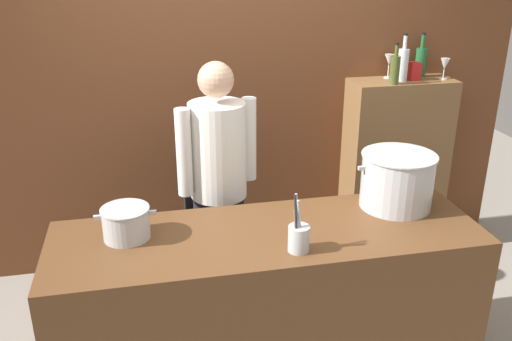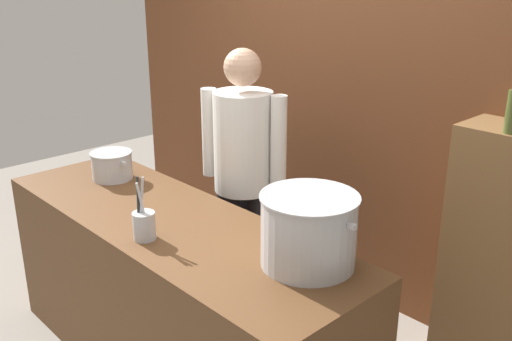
{
  "view_description": "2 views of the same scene",
  "coord_description": "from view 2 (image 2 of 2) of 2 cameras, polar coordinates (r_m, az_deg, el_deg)",
  "views": [
    {
      "loc": [
        -0.57,
        -2.41,
        2.24
      ],
      "look_at": [
        0.02,
        0.41,
        1.07
      ],
      "focal_mm": 38.5,
      "sensor_mm": 36.0,
      "label": 1
    },
    {
      "loc": [
        2.17,
        -1.46,
        2.08
      ],
      "look_at": [
        0.17,
        0.43,
        1.09
      ],
      "focal_mm": 40.26,
      "sensor_mm": 36.0,
      "label": 2
    }
  ],
  "objects": [
    {
      "name": "stockpot_small",
      "position": [
        3.45,
        -14.12,
        0.51
      ],
      "size": [
        0.3,
        0.24,
        0.16
      ],
      "color": "#B7BABF",
      "rests_on": "prep_counter"
    },
    {
      "name": "stockpot_large",
      "position": [
        2.37,
        5.25,
        -5.94
      ],
      "size": [
        0.47,
        0.41,
        0.31
      ],
      "color": "#B7BABF",
      "rests_on": "prep_counter"
    },
    {
      "name": "brick_back_panel",
      "position": [
        3.64,
        9.53,
        10.27
      ],
      "size": [
        4.4,
        0.1,
        3.0
      ],
      "primitive_type": "cube",
      "color": "brown",
      "rests_on": "ground_plane"
    },
    {
      "name": "prep_counter",
      "position": [
        3.08,
        -8.13,
        -12.43
      ],
      "size": [
        2.21,
        0.7,
        0.9
      ],
      "primitive_type": "cube",
      "color": "brown",
      "rests_on": "ground_plane"
    },
    {
      "name": "chef",
      "position": [
        3.33,
        -1.23,
        0.17
      ],
      "size": [
        0.5,
        0.4,
        1.66
      ],
      "rotation": [
        0.0,
        0.0,
        3.51
      ],
      "color": "black",
      "rests_on": "ground_plane"
    },
    {
      "name": "utensil_crock",
      "position": [
        2.66,
        -11.08,
        -5.26
      ],
      "size": [
        0.1,
        0.1,
        0.3
      ],
      "color": "#B7BABF",
      "rests_on": "prep_counter"
    }
  ]
}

